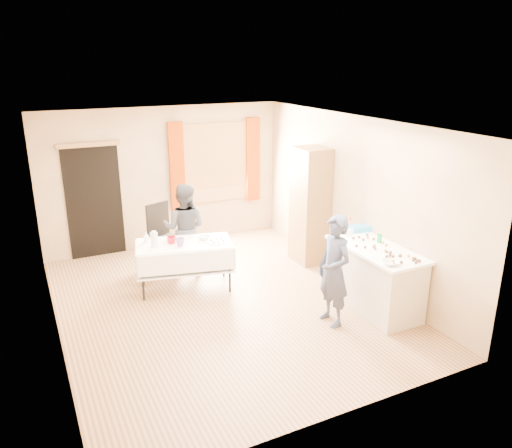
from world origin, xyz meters
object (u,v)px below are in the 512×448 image
cabinet (310,206)px  chair (166,248)px  woman (185,228)px  party_table (185,261)px  girl (334,271)px  counter (374,278)px

cabinet → chair: cabinet is taller
woman → cabinet: bearing=-161.2°
party_table → woman: (0.23, 0.64, 0.31)m
chair → woman: (0.24, -0.33, 0.43)m
cabinet → chair: 2.57m
party_table → chair: size_ratio=1.44×
cabinet → woman: 2.17m
chair → girl: size_ratio=0.72×
counter → girl: 0.84m
chair → party_table: bearing=-111.7°
party_table → girl: 2.39m
woman → counter: bearing=162.2°
chair → woman: woman is taller
party_table → cabinet: bearing=16.4°
party_table → chair: 0.98m
cabinet → woman: bearing=166.1°
cabinet → woman: size_ratio=1.33×
cabinet → counter: 1.98m
party_table → counter: bearing=-25.4°
counter → chair: bearing=129.1°
woman → party_table: bearing=103.4°
counter → girl: bearing=-171.6°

